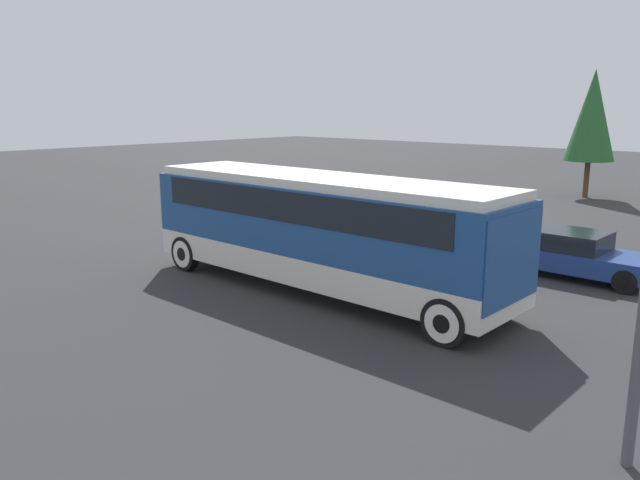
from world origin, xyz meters
TOP-DOWN VIEW (x-y plane):
  - ground_plane at (0.00, 0.00)m, footprint 120.00×120.00m
  - tour_bus at (0.10, -0.00)m, footprint 10.79×2.67m
  - parked_car_near at (-2.21, 8.52)m, footprint 4.50×1.88m
  - parked_car_mid at (4.22, 6.03)m, footprint 4.57×1.91m
  - tree_center at (-1.13, 22.37)m, footprint 2.55×2.55m

SIDE VIEW (x-z plane):
  - ground_plane at x=0.00m, z-range 0.00..0.00m
  - parked_car_mid at x=4.22m, z-range 0.00..1.32m
  - parked_car_near at x=-2.21m, z-range 0.00..1.39m
  - tour_bus at x=0.10m, z-range 0.32..3.39m
  - tree_center at x=-1.13m, z-range 0.96..7.66m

